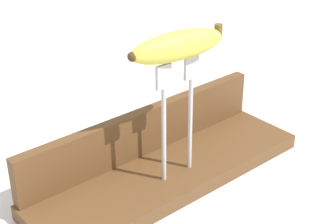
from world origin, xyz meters
TOP-DOWN VIEW (x-y plane):
  - ground_plane at (0.00, 0.00)m, footprint 3.00×3.00m
  - wooden_board at (0.00, 0.00)m, footprint 0.48×0.14m
  - board_backstop at (0.00, 0.06)m, footprint 0.47×0.02m
  - fork_stand_center at (0.00, -0.02)m, footprint 0.08×0.01m
  - banana_raised_center at (-0.00, -0.02)m, footprint 0.16×0.06m

SIDE VIEW (x-z plane):
  - ground_plane at x=0.00m, z-range 0.00..0.00m
  - wooden_board at x=0.00m, z-range 0.00..0.02m
  - board_backstop at x=0.00m, z-range 0.02..0.10m
  - fork_stand_center at x=0.00m, z-range 0.04..0.23m
  - banana_raised_center at x=0.00m, z-range 0.22..0.26m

